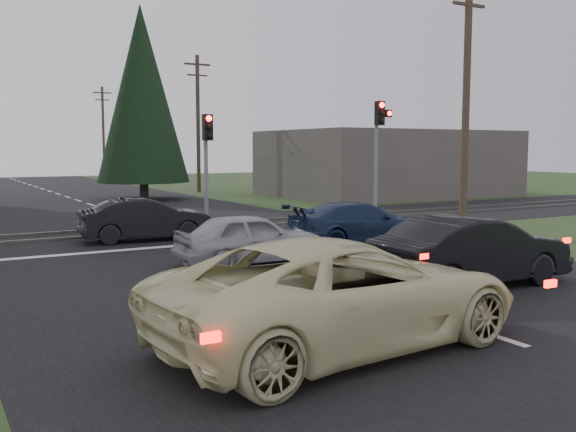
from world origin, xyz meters
TOP-DOWN VIEW (x-y plane):
  - ground at (0.00, 0.00)m, footprint 120.00×120.00m
  - road at (0.00, 10.00)m, footprint 14.00×100.00m
  - rail_corridor at (0.00, 12.00)m, footprint 120.00×8.00m
  - stop_line at (0.00, 8.20)m, footprint 13.00×0.35m
  - rail_near at (0.00, 11.20)m, footprint 120.00×0.12m
  - rail_far at (0.00, 12.80)m, footprint 120.00×0.12m
  - traffic_signal_right at (7.55, 9.47)m, footprint 0.68×0.48m
  - traffic_signal_center at (1.00, 10.68)m, footprint 0.32×0.48m
  - utility_pole_near at (8.50, 6.00)m, footprint 1.80×0.26m
  - utility_pole_mid at (8.50, 30.00)m, footprint 1.80×0.26m
  - utility_pole_far at (8.50, 55.00)m, footprint 1.80×0.26m
  - conifer_tree at (3.50, 26.00)m, footprint 5.20×5.20m
  - building_right at (18.00, 22.00)m, footprint 14.00×10.00m
  - cream_coupe at (-2.39, -2.37)m, footprint 6.07×3.21m
  - dark_hatchback at (2.42, -0.32)m, footprint 4.56×1.61m
  - silver_car at (-0.48, 4.40)m, footprint 3.88×1.60m
  - blue_sedan at (3.83, 5.67)m, footprint 4.62×2.12m
  - dark_car_far at (-1.48, 9.86)m, footprint 4.24×1.81m

SIDE VIEW (x-z plane):
  - ground at x=0.00m, z-range 0.00..0.00m
  - road at x=0.00m, z-range 0.00..0.01m
  - rail_corridor at x=0.00m, z-range 0.00..0.01m
  - stop_line at x=0.00m, z-range 0.01..0.01m
  - rail_near at x=0.00m, z-range 0.00..0.10m
  - rail_far at x=0.00m, z-range 0.00..0.10m
  - blue_sedan at x=3.83m, z-range 0.00..1.31m
  - silver_car at x=-0.48m, z-range 0.00..1.31m
  - dark_car_far at x=-1.48m, z-range 0.00..1.36m
  - dark_hatchback at x=2.42m, z-range 0.00..1.50m
  - cream_coupe at x=-2.39m, z-range 0.00..1.62m
  - building_right at x=18.00m, z-range 0.00..4.00m
  - traffic_signal_center at x=1.00m, z-range 0.76..4.86m
  - traffic_signal_right at x=7.55m, z-range 0.96..5.66m
  - utility_pole_near at x=8.50m, z-range 0.23..9.23m
  - utility_pole_mid at x=8.50m, z-range 0.23..9.23m
  - utility_pole_far at x=8.50m, z-range 0.23..9.23m
  - conifer_tree at x=3.50m, z-range 0.49..11.49m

